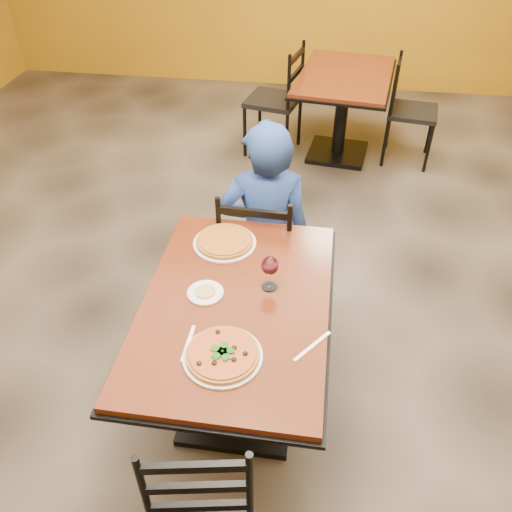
% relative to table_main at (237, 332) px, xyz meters
% --- Properties ---
extents(floor, '(7.00, 8.00, 0.01)m').
position_rel_table_main_xyz_m(floor, '(0.00, 0.50, -0.56)').
color(floor, black).
rests_on(floor, ground).
extents(table_main, '(0.83, 1.23, 0.75)m').
position_rel_table_main_xyz_m(table_main, '(0.00, 0.00, 0.00)').
color(table_main, maroon).
rests_on(table_main, floor).
extents(table_second, '(0.92, 1.24, 0.75)m').
position_rel_table_main_xyz_m(table_second, '(0.44, 2.83, -0.00)').
color(table_second, maroon).
rests_on(table_second, floor).
extents(chair_main_far, '(0.42, 0.42, 0.90)m').
position_rel_table_main_xyz_m(chair_main_far, '(0.00, 0.74, -0.11)').
color(chair_main_far, black).
rests_on(chair_main_far, floor).
extents(chair_second_left, '(0.52, 0.52, 0.96)m').
position_rel_table_main_xyz_m(chair_second_left, '(-0.17, 2.83, -0.08)').
color(chair_second_left, black).
rests_on(chair_second_left, floor).
extents(chair_second_right, '(0.46, 0.46, 0.90)m').
position_rel_table_main_xyz_m(chair_second_right, '(1.04, 2.83, -0.11)').
color(chair_second_right, black).
rests_on(chair_second_right, floor).
extents(diner, '(0.64, 0.48, 1.13)m').
position_rel_table_main_xyz_m(diner, '(-0.00, 1.00, 0.01)').
color(diner, navy).
rests_on(diner, floor).
extents(plate_main, '(0.31, 0.31, 0.01)m').
position_rel_table_main_xyz_m(plate_main, '(0.01, -0.31, 0.20)').
color(plate_main, white).
rests_on(plate_main, table_main).
extents(pizza_main, '(0.28, 0.28, 0.02)m').
position_rel_table_main_xyz_m(pizza_main, '(0.01, -0.31, 0.21)').
color(pizza_main, maroon).
rests_on(pizza_main, plate_main).
extents(plate_far, '(0.31, 0.31, 0.01)m').
position_rel_table_main_xyz_m(plate_far, '(-0.12, 0.39, 0.20)').
color(plate_far, white).
rests_on(plate_far, table_main).
extents(pizza_far, '(0.28, 0.28, 0.02)m').
position_rel_table_main_xyz_m(pizza_far, '(-0.12, 0.39, 0.21)').
color(pizza_far, '#B46B22').
rests_on(pizza_far, plate_far).
extents(side_plate, '(0.16, 0.16, 0.01)m').
position_rel_table_main_xyz_m(side_plate, '(-0.14, 0.03, 0.20)').
color(side_plate, white).
rests_on(side_plate, table_main).
extents(dip, '(0.09, 0.09, 0.01)m').
position_rel_table_main_xyz_m(dip, '(-0.14, 0.03, 0.21)').
color(dip, tan).
rests_on(dip, side_plate).
extents(wine_glass, '(0.08, 0.08, 0.18)m').
position_rel_table_main_xyz_m(wine_glass, '(0.13, 0.11, 0.28)').
color(wine_glass, white).
rests_on(wine_glass, table_main).
extents(fork, '(0.02, 0.19, 0.00)m').
position_rel_table_main_xyz_m(fork, '(-0.14, -0.26, 0.20)').
color(fork, silver).
rests_on(fork, table_main).
extents(knife, '(0.14, 0.17, 0.00)m').
position_rel_table_main_xyz_m(knife, '(0.34, -0.20, 0.20)').
color(knife, silver).
rests_on(knife, table_main).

